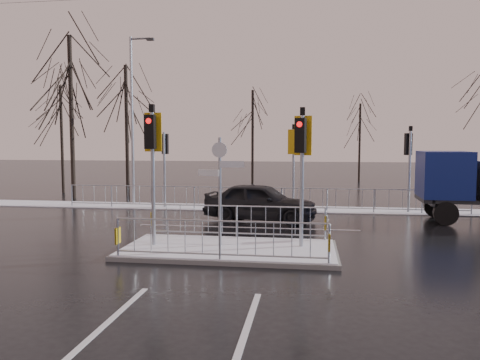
# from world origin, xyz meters

# --- Properties ---
(ground) EXTENTS (120.00, 120.00, 0.00)m
(ground) POSITION_xyz_m (0.00, 0.00, 0.00)
(ground) COLOR black
(ground) RESTS_ON ground
(snow_verge) EXTENTS (30.00, 2.00, 0.04)m
(snow_verge) POSITION_xyz_m (0.00, 8.60, 0.02)
(snow_verge) COLOR white
(snow_verge) RESTS_ON ground
(lane_markings) EXTENTS (8.00, 11.38, 0.01)m
(lane_markings) POSITION_xyz_m (0.00, -0.33, 0.00)
(lane_markings) COLOR silver
(lane_markings) RESTS_ON ground
(traffic_island) EXTENTS (6.00, 3.04, 4.15)m
(traffic_island) POSITION_xyz_m (-0.01, 0.01, 0.39)
(traffic_island) COLOR slate
(traffic_island) RESTS_ON ground
(far_kerb_fixtures) EXTENTS (18.00, 0.65, 3.83)m
(far_kerb_fixtures) POSITION_xyz_m (0.29, 8.09, 1.02)
(far_kerb_fixtures) COLOR #959CA3
(far_kerb_fixtures) RESTS_ON ground
(car_far_lane) EXTENTS (4.63, 2.49, 1.50)m
(car_far_lane) POSITION_xyz_m (0.33, 5.31, 0.75)
(car_far_lane) COLOR black
(car_far_lane) RESTS_ON ground
(flatbed_truck) EXTENTS (5.98, 2.44, 2.72)m
(flatbed_truck) POSITION_xyz_m (8.21, 6.23, 1.45)
(flatbed_truck) COLOR black
(flatbed_truck) RESTS_ON ground
(tree_near_a) EXTENTS (4.75, 4.75, 8.97)m
(tree_near_a) POSITION_xyz_m (-10.50, 11.00, 6.11)
(tree_near_a) COLOR black
(tree_near_a) RESTS_ON ground
(tree_near_b) EXTENTS (4.00, 4.00, 7.55)m
(tree_near_b) POSITION_xyz_m (-8.00, 12.50, 5.15)
(tree_near_b) COLOR black
(tree_near_b) RESTS_ON ground
(tree_near_c) EXTENTS (3.50, 3.50, 6.61)m
(tree_near_c) POSITION_xyz_m (-12.50, 13.50, 4.50)
(tree_near_c) COLOR black
(tree_near_c) RESTS_ON ground
(tree_far_a) EXTENTS (3.75, 3.75, 7.08)m
(tree_far_a) POSITION_xyz_m (-2.00, 22.00, 4.82)
(tree_far_a) COLOR black
(tree_far_a) RESTS_ON ground
(tree_far_b) EXTENTS (3.25, 3.25, 6.14)m
(tree_far_b) POSITION_xyz_m (6.00, 24.00, 4.18)
(tree_far_b) COLOR black
(tree_far_b) RESTS_ON ground
(street_lamp_left) EXTENTS (1.25, 0.18, 8.20)m
(street_lamp_left) POSITION_xyz_m (-6.43, 9.50, 4.49)
(street_lamp_left) COLOR #959CA3
(street_lamp_left) RESTS_ON ground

